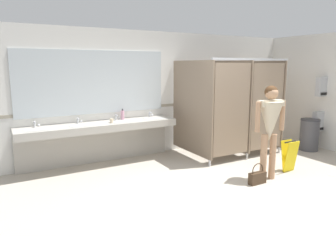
{
  "coord_description": "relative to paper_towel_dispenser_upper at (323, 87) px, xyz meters",
  "views": [
    {
      "loc": [
        -3.34,
        -3.59,
        1.94
      ],
      "look_at": [
        -0.84,
        0.85,
        1.07
      ],
      "focal_mm": 32.98,
      "sensor_mm": 36.0,
      "label": 1
    }
  ],
  "objects": [
    {
      "name": "vanity_counter",
      "position": [
        -4.86,
        1.37,
        -0.84
      ],
      "size": [
        3.06,
        0.57,
        0.95
      ],
      "color": "#B2ADA3",
      "rests_on": "ground_plane"
    },
    {
      "name": "wall_back",
      "position": [
        -3.24,
        1.65,
        -0.13
      ],
      "size": [
        7.23,
        0.12,
        2.66
      ],
      "primitive_type": "cube",
      "color": "silver",
      "rests_on": "ground_plane"
    },
    {
      "name": "floor_drain_cover",
      "position": [
        -1.42,
        -1.28,
        -1.45
      ],
      "size": [
        0.14,
        0.14,
        0.01
      ],
      "primitive_type": "cylinder",
      "color": "#B7BABF",
      "rests_on": "ground_plane"
    },
    {
      "name": "wall_back_tile_band",
      "position": [
        -3.24,
        1.59,
        -0.41
      ],
      "size": [
        7.23,
        0.01,
        0.06
      ],
      "primitive_type": "cube",
      "color": "#9E937F",
      "rests_on": "wall_back"
    },
    {
      "name": "ground_plane",
      "position": [
        -3.24,
        -0.84,
        -1.51
      ],
      "size": [
        7.23,
        5.46,
        0.1
      ],
      "primitive_type": "cube",
      "color": "#B2A899"
    },
    {
      "name": "wet_floor_sign",
      "position": [
        -1.96,
        -0.77,
        -1.16
      ],
      "size": [
        0.28,
        0.19,
        0.58
      ],
      "color": "yellow",
      "rests_on": "ground_plane"
    },
    {
      "name": "person_standing",
      "position": [
        -2.6,
        -0.85,
        -0.44
      ],
      "size": [
        0.56,
        0.47,
        1.61
      ],
      "color": "tan",
      "rests_on": "ground_plane"
    },
    {
      "name": "mirror_panel",
      "position": [
        -4.86,
        1.58,
        0.15
      ],
      "size": [
        2.96,
        0.02,
        1.24
      ],
      "primitive_type": "cube",
      "color": "silver",
      "rests_on": "wall_back"
    },
    {
      "name": "bathroom_stalls",
      "position": [
        -2.07,
        0.65,
        -0.37
      ],
      "size": [
        2.01,
        1.44,
        2.08
      ],
      "color": "#84705B",
      "rests_on": "ground_plane"
    },
    {
      "name": "paper_towel_dispenser_upper",
      "position": [
        0.0,
        0.0,
        0.0
      ],
      "size": [
        0.38,
        0.13,
        0.44
      ],
      "color": "#B7BABF",
      "rests_on": "wall_side_right"
    },
    {
      "name": "handbag",
      "position": [
        -2.91,
        -0.93,
        -1.34
      ],
      "size": [
        0.32,
        0.1,
        0.35
      ],
      "color": "#3F2D1E",
      "rests_on": "ground_plane"
    },
    {
      "name": "trash_bin",
      "position": [
        -0.35,
        0.0,
        -1.09
      ],
      "size": [
        0.42,
        0.42,
        0.73
      ],
      "color": "#47474C",
      "rests_on": "ground_plane"
    },
    {
      "name": "paper_towel_dispenser_lower",
      "position": [
        -0.0,
        0.01,
        -0.81
      ],
      "size": [
        0.39,
        0.13,
        0.46
      ],
      "color": "#B7BABF",
      "rests_on": "wall_side_right"
    },
    {
      "name": "paper_cup",
      "position": [
        -4.66,
        1.21,
        -0.58
      ],
      "size": [
        0.07,
        0.07,
        0.08
      ],
      "primitive_type": "cylinder",
      "color": "beige",
      "rests_on": "vanity_counter"
    },
    {
      "name": "soap_dispenser",
      "position": [
        -4.33,
        1.46,
        -0.52
      ],
      "size": [
        0.07,
        0.07,
        0.22
      ],
      "color": "#D899B2",
      "rests_on": "vanity_counter"
    }
  ]
}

